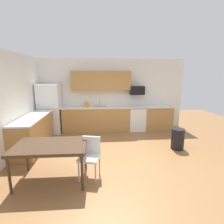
{
  "coord_description": "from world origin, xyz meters",
  "views": [
    {
      "loc": [
        -0.37,
        -4.16,
        2.1
      ],
      "look_at": [
        0.0,
        1.0,
        1.0
      ],
      "focal_mm": 27.92,
      "sensor_mm": 36.0,
      "label": 1
    }
  ],
  "objects_px": {
    "chair_near_table": "(90,154)",
    "dining_table": "(51,147)",
    "kettle": "(87,104)",
    "oven_range": "(137,118)",
    "trash_bin": "(178,139)",
    "microwave": "(137,90)",
    "refrigerator": "(50,109)"
  },
  "relations": [
    {
      "from": "microwave",
      "to": "trash_bin",
      "type": "distance_m",
      "value": 2.46
    },
    {
      "from": "trash_bin",
      "to": "kettle",
      "type": "xyz_separation_m",
      "value": [
        -2.71,
        1.92,
        0.72
      ]
    },
    {
      "from": "dining_table",
      "to": "chair_near_table",
      "type": "distance_m",
      "value": 0.79
    },
    {
      "from": "microwave",
      "to": "kettle",
      "type": "distance_m",
      "value": 1.98
    },
    {
      "from": "microwave",
      "to": "trash_bin",
      "type": "bearing_deg",
      "value": -67.78
    },
    {
      "from": "dining_table",
      "to": "trash_bin",
      "type": "relative_size",
      "value": 2.33
    },
    {
      "from": "chair_near_table",
      "to": "oven_range",
      "type": "bearing_deg",
      "value": 62.26
    },
    {
      "from": "refrigerator",
      "to": "microwave",
      "type": "distance_m",
      "value": 3.3
    },
    {
      "from": "oven_range",
      "to": "microwave",
      "type": "bearing_deg",
      "value": 90.0
    },
    {
      "from": "microwave",
      "to": "chair_near_table",
      "type": "xyz_separation_m",
      "value": [
        -1.63,
        -3.21,
        -1.03
      ]
    },
    {
      "from": "refrigerator",
      "to": "kettle",
      "type": "distance_m",
      "value": 1.34
    },
    {
      "from": "microwave",
      "to": "refrigerator",
      "type": "bearing_deg",
      "value": -176.81
    },
    {
      "from": "oven_range",
      "to": "refrigerator",
      "type": "bearing_deg",
      "value": -178.58
    },
    {
      "from": "refrigerator",
      "to": "dining_table",
      "type": "xyz_separation_m",
      "value": [
        0.83,
        -3.09,
        -0.19
      ]
    },
    {
      "from": "oven_range",
      "to": "microwave",
      "type": "height_order",
      "value": "microwave"
    },
    {
      "from": "trash_bin",
      "to": "chair_near_table",
      "type": "bearing_deg",
      "value": -153.17
    },
    {
      "from": "refrigerator",
      "to": "trash_bin",
      "type": "distance_m",
      "value": 4.46
    },
    {
      "from": "chair_near_table",
      "to": "kettle",
      "type": "distance_m",
      "value": 3.21
    },
    {
      "from": "chair_near_table",
      "to": "trash_bin",
      "type": "xyz_separation_m",
      "value": [
        2.44,
        1.23,
        -0.2
      ]
    },
    {
      "from": "chair_near_table",
      "to": "dining_table",
      "type": "bearing_deg",
      "value": -174.94
    },
    {
      "from": "oven_range",
      "to": "microwave",
      "type": "distance_m",
      "value": 1.08
    },
    {
      "from": "microwave",
      "to": "dining_table",
      "type": "relative_size",
      "value": 0.39
    },
    {
      "from": "refrigerator",
      "to": "kettle",
      "type": "xyz_separation_m",
      "value": [
        1.32,
        0.13,
        0.12
      ]
    },
    {
      "from": "microwave",
      "to": "dining_table",
      "type": "distance_m",
      "value": 4.14
    },
    {
      "from": "refrigerator",
      "to": "trash_bin",
      "type": "xyz_separation_m",
      "value": [
        4.04,
        -1.79,
        -0.6
      ]
    },
    {
      "from": "oven_range",
      "to": "dining_table",
      "type": "relative_size",
      "value": 0.65
    },
    {
      "from": "microwave",
      "to": "trash_bin",
      "type": "xyz_separation_m",
      "value": [
        0.81,
        -1.97,
        -1.23
      ]
    },
    {
      "from": "dining_table",
      "to": "trash_bin",
      "type": "bearing_deg",
      "value": 22.1
    },
    {
      "from": "oven_range",
      "to": "kettle",
      "type": "xyz_separation_m",
      "value": [
        -1.91,
        0.05,
        0.56
      ]
    },
    {
      "from": "oven_range",
      "to": "chair_near_table",
      "type": "distance_m",
      "value": 3.51
    },
    {
      "from": "chair_near_table",
      "to": "kettle",
      "type": "bearing_deg",
      "value": 94.96
    },
    {
      "from": "oven_range",
      "to": "trash_bin",
      "type": "height_order",
      "value": "oven_range"
    }
  ]
}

